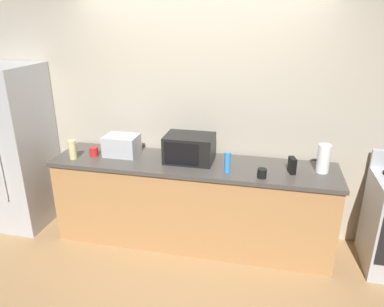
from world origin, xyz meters
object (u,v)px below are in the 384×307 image
object	(u,v)px
microwave	(189,148)
paper_towel_roll	(324,159)
refrigerator	(12,147)
cordless_phone	(292,165)
toaster_oven	(122,145)
mug_red	(94,151)
bottle_spray_cleaner	(227,162)
bottle_vinegar	(73,150)
mug_black	(262,173)

from	to	relation	value
microwave	paper_towel_roll	world-z (taller)	same
refrigerator	cordless_phone	world-z (taller)	refrigerator
toaster_oven	mug_red	xyz separation A→B (m)	(-0.28, -0.08, -0.06)
bottle_spray_cleaner	mug_red	world-z (taller)	bottle_spray_cleaner
paper_towel_roll	bottle_vinegar	size ratio (longest dim) A/B	1.39
cordless_phone	mug_black	world-z (taller)	cordless_phone
refrigerator	microwave	bearing A→B (deg)	1.37
cordless_phone	mug_red	xyz separation A→B (m)	(-2.00, 0.01, -0.03)
mug_red	refrigerator	bearing A→B (deg)	178.78
refrigerator	bottle_vinegar	world-z (taller)	refrigerator
cordless_phone	bottle_spray_cleaner	size ratio (longest dim) A/B	0.76
microwave	mug_black	distance (m)	0.77
mug_red	bottle_spray_cleaner	bearing A→B (deg)	-4.96
mug_red	paper_towel_roll	bearing A→B (deg)	1.80
cordless_phone	mug_red	bearing A→B (deg)	163.86
microwave	cordless_phone	size ratio (longest dim) A/B	3.20
microwave	mug_red	xyz separation A→B (m)	(-1.01, -0.07, -0.09)
microwave	toaster_oven	distance (m)	0.73
mug_black	mug_red	world-z (taller)	mug_red
mug_black	toaster_oven	bearing A→B (deg)	169.85
refrigerator	bottle_vinegar	xyz separation A→B (m)	(0.84, -0.15, 0.10)
toaster_oven	bottle_spray_cleaner	bearing A→B (deg)	-10.22
mug_black	mug_red	bearing A→B (deg)	174.12
microwave	mug_red	world-z (taller)	microwave
refrigerator	toaster_oven	distance (m)	1.29
bottle_vinegar	cordless_phone	bearing A→B (deg)	3.20
paper_towel_roll	bottle_vinegar	bearing A→B (deg)	-175.29
microwave	cordless_phone	bearing A→B (deg)	-4.49
refrigerator	bottle_spray_cleaner	bearing A→B (deg)	-3.41
bottle_spray_cleaner	mug_black	size ratio (longest dim) A/B	2.32
bottle_spray_cleaner	mug_red	xyz separation A→B (m)	(-1.41, 0.12, -0.05)
refrigerator	mug_red	distance (m)	1.01
cordless_phone	mug_black	distance (m)	0.32
toaster_oven	cordless_phone	size ratio (longest dim) A/B	2.27
cordless_phone	bottle_spray_cleaner	bearing A→B (deg)	175.11
refrigerator	paper_towel_roll	world-z (taller)	refrigerator
mug_black	bottle_vinegar	bearing A→B (deg)	178.52
microwave	bottle_spray_cleaner	world-z (taller)	microwave
toaster_oven	cordless_phone	bearing A→B (deg)	-3.00
microwave	paper_towel_roll	distance (m)	1.27
toaster_oven	cordless_phone	world-z (taller)	toaster_oven
microwave	toaster_oven	xyz separation A→B (m)	(-0.73, 0.01, -0.03)
cordless_phone	mug_red	size ratio (longest dim) A/B	1.64
paper_towel_roll	mug_black	bearing A→B (deg)	-155.26
refrigerator	mug_black	size ratio (longest dim) A/B	21.07
refrigerator	cordless_phone	bearing A→B (deg)	-0.57
paper_towel_roll	mug_red	size ratio (longest dim) A/B	2.96
microwave	bottle_vinegar	bearing A→B (deg)	-170.35
refrigerator	cordless_phone	size ratio (longest dim) A/B	12.00
bottle_vinegar	bottle_spray_cleaner	bearing A→B (deg)	0.25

